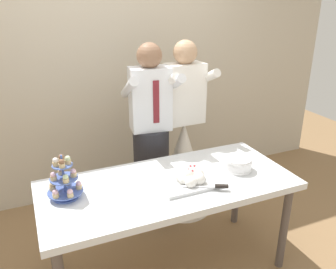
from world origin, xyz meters
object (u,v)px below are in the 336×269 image
Objects in this scene: main_cake_tray at (189,178)px; person_bride at (183,155)px; person_groom at (151,147)px; cupcake_stand at (64,181)px; plate_stack at (238,164)px; dessert_table at (169,191)px.

person_bride reaches higher than main_cake_tray.
person_groom reaches higher than main_cake_tray.
person_groom is (0.82, 0.60, -0.15)m from cupcake_stand.
dessert_table is at bearing 176.48° from plate_stack.
person_bride is at bearing 96.37° from plate_stack.
person_bride is at bearing 57.26° from dessert_table.
person_bride reaches higher than dessert_table.
dessert_table is at bearing -100.41° from person_groom.
main_cake_tray is (0.12, -0.07, 0.12)m from dessert_table.
main_cake_tray is 0.25× the size of person_groom.
plate_stack is 0.13× the size of person_bride.
person_groom is at bearing 120.70° from plate_stack.
cupcake_stand is 0.84m from main_cake_tray.
plate_stack is at bearing -5.42° from cupcake_stand.
person_bride is (1.17, 0.65, -0.31)m from cupcake_stand.
plate_stack is 0.81m from person_bride.
main_cake_tray is 0.43m from plate_stack.
plate_stack reaches higher than dessert_table.
main_cake_tray is at bearing -10.69° from cupcake_stand.
cupcake_stand is at bearing 169.31° from main_cake_tray.
plate_stack is at bearing -3.52° from dessert_table.
dessert_table is 1.08× the size of person_bride.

